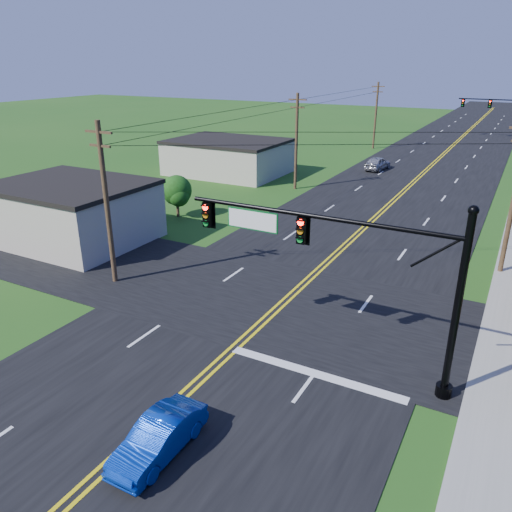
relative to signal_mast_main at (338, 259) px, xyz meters
The scene contains 13 objects.
ground 10.27m from the signal_mast_main, 118.47° to the right, with size 260.00×260.00×0.00m, color #1F4F16.
road_main 42.49m from the signal_mast_main, 95.90° to the left, with size 16.00×220.00×0.04m, color black.
road_cross 7.56m from the signal_mast_main, 137.32° to the left, with size 70.00×10.00×0.04m, color black.
signal_mast_main is the anchor object (origin of this frame).
signal_mast_far 72.00m from the signal_mast_main, 89.92° to the left, with size 10.98×0.60×7.48m.
cream_bldg_near 22.33m from the signal_mast_main, 164.29° to the left, with size 10.20×8.20×4.10m.
cream_bldg_far 38.12m from the signal_mast_main, 127.88° to the left, with size 12.20×9.20×3.70m.
utility_pole_left_a 13.98m from the signal_mast_main, behind, with size 1.80×0.28×9.00m.
utility_pole_left_b 30.34m from the signal_mast_main, 117.14° to the left, with size 1.80×0.28×9.00m.
utility_pole_left_c 55.74m from the signal_mast_main, 104.37° to the left, with size 1.80×0.28×9.00m.
tree_left 23.22m from the signal_mast_main, 142.64° to the left, with size 2.40×2.40×3.37m.
blue_car 9.05m from the signal_mast_main, 112.44° to the right, with size 1.31×3.77×1.24m, color #072FA3.
distant_car 40.90m from the signal_mast_main, 103.08° to the left, with size 1.77×4.40×1.50m, color #9E9DA2.
Camera 1 is at (10.01, -9.07, 11.87)m, focal length 35.00 mm.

